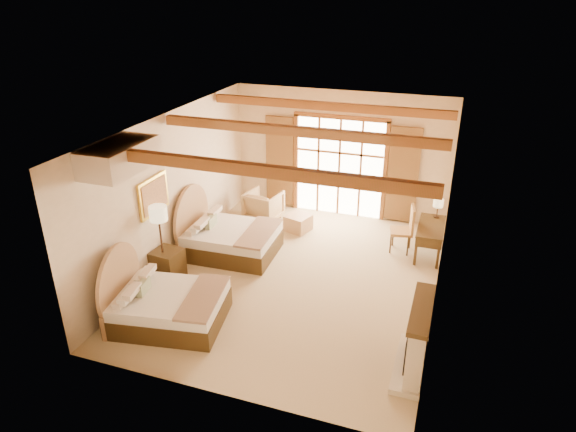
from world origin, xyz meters
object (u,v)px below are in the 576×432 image
at_px(bed_near, 162,302).
at_px(desk, 430,239).
at_px(nightstand, 168,265).
at_px(armchair, 264,206).
at_px(bed_far, 225,236).

xyz_separation_m(bed_near, desk, (4.27, 4.10, -0.00)).
relative_size(bed_near, nightstand, 3.28).
distance_m(bed_near, armchair, 4.60).
distance_m(bed_far, desk, 4.55).
bearing_deg(nightstand, armchair, 82.96).
bearing_deg(armchair, nightstand, 85.83).
relative_size(bed_far, armchair, 2.42).
distance_m(nightstand, armchair, 3.42).
xyz_separation_m(bed_far, armchair, (0.18, 1.90, -0.01)).
distance_m(bed_far, armchair, 1.91).
bearing_deg(desk, nightstand, -150.49).
bearing_deg(bed_far, nightstand, -114.77).
xyz_separation_m(bed_near, nightstand, (-0.65, 1.27, -0.05)).
bearing_deg(nightstand, bed_near, -56.66).
relative_size(armchair, desk, 0.65).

